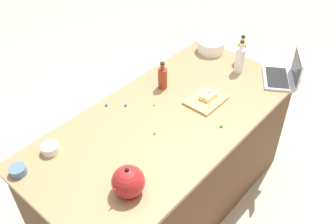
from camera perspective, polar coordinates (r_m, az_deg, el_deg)
ground_plane at (r=3.10m, az=0.00°, el=-13.56°), size 12.00×12.00×0.00m
island_counter at (r=2.75m, az=0.00°, el=-7.98°), size 1.98×0.96×0.90m
laptop at (r=2.88m, az=17.65°, el=5.53°), size 0.38×0.36×0.22m
mixing_bowl_large at (r=3.13m, az=6.71°, el=10.25°), size 0.23×0.23×0.10m
bottle_oil at (r=3.00m, az=11.32°, el=9.22°), size 0.07×0.07×0.23m
bottle_soy at (r=2.65m, az=-0.86°, el=5.36°), size 0.07×0.07×0.21m
bottle_vinegar at (r=2.87m, az=11.10°, el=8.04°), size 0.07×0.07×0.26m
kettle at (r=1.96m, az=-6.22°, el=-10.79°), size 0.21×0.18×0.20m
cutting_board at (r=2.58m, az=5.86°, el=1.82°), size 0.26×0.21×0.02m
butter_stick_left at (r=2.58m, az=5.80°, el=2.73°), size 0.11×0.04×0.04m
butter_stick_right at (r=2.57m, az=6.65°, el=2.36°), size 0.11×0.04×0.04m
ramekin_small at (r=2.24m, az=-22.32°, el=-8.41°), size 0.09×0.09×0.05m
ramekin_medium at (r=2.30m, az=-17.90°, el=-5.46°), size 0.10×0.10×0.05m
candy_0 at (r=1.99m, az=-6.73°, el=-13.30°), size 0.01×0.01×0.01m
candy_1 at (r=2.56m, az=-9.57°, el=1.08°), size 0.02×0.02×0.02m
candy_2 at (r=2.32m, az=-18.28°, el=-5.63°), size 0.02×0.02×0.02m
candy_3 at (r=2.31m, az=-2.08°, el=-3.33°), size 0.01×0.01×0.01m
candy_4 at (r=2.53m, az=-2.13°, el=1.16°), size 0.01×0.01×0.01m
candy_5 at (r=2.54m, az=-6.61°, el=1.07°), size 0.02×0.02×0.02m
candy_6 at (r=2.38m, az=8.32°, el=-2.18°), size 0.02×0.02×0.02m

